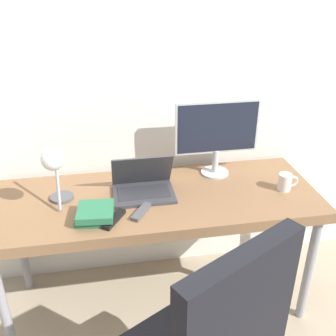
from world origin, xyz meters
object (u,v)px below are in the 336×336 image
Objects in this scene: monitor at (217,132)px; mug at (285,182)px; book_stack at (95,214)px; desk_lamp at (54,166)px; laptop at (143,186)px.

monitor is 0.47m from mug.
monitor is at bearing 27.34° from book_stack.
book_stack is (0.17, -0.12, -0.22)m from desk_lamp.
desk_lamp reaches higher than laptop.
laptop is at bearing -160.15° from monitor.
desk_lamp is at bearing -168.52° from laptop.
desk_lamp is at bearing 146.09° from book_stack.
laptop is 1.64× the size of book_stack.
laptop is 0.67× the size of monitor.
laptop is 2.83× the size of mug.
mug is (0.33, -0.26, -0.22)m from monitor.
monitor is 0.91m from desk_lamp.
monitor is at bearing 141.91° from mug.
mug is (1.03, 0.11, 0.02)m from book_stack.
mug reaches higher than book_stack.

